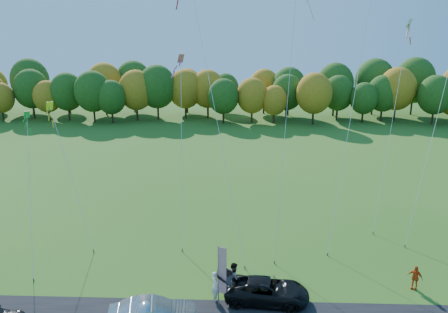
{
  "coord_description": "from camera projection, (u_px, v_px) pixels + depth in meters",
  "views": [
    {
      "loc": [
        1.13,
        -23.83,
        15.44
      ],
      "look_at": [
        0.0,
        6.0,
        7.0
      ],
      "focal_mm": 35.0,
      "sensor_mm": 36.0,
      "label": 1
    }
  ],
  "objects": [
    {
      "name": "feather_flag",
      "position": [
        221.0,
        270.0,
        25.0
      ],
      "size": [
        0.5,
        0.19,
        3.9
      ],
      "color": "#999999",
      "rests_on": "ground"
    },
    {
      "name": "kite_delta_blue",
      "position": [
        212.0,
        97.0,
        31.52
      ],
      "size": [
        6.51,
        10.88,
        23.07
      ],
      "color": "#4C3F33",
      "rests_on": "ground"
    },
    {
      "name": "kite_diamond_green",
      "position": [
        30.0,
        192.0,
        29.74
      ],
      "size": [
        2.56,
        6.42,
        10.35
      ],
      "color": "#4C3F33",
      "rests_on": "ground"
    },
    {
      "name": "kite_parafoil_rainbow",
      "position": [
        436.0,
        123.0,
        33.35
      ],
      "size": [
        6.49,
        7.07,
        17.92
      ],
      "color": "#4C3F33",
      "rests_on": "ground"
    },
    {
      "name": "ground",
      "position": [
        220.0,
        291.0,
        27.15
      ],
      "size": [
        160.0,
        160.0,
        0.0
      ],
      "primitive_type": "plane",
      "color": "#2C5B18"
    },
    {
      "name": "tree_line",
      "position": [
        234.0,
        121.0,
        80.04
      ],
      "size": [
        116.0,
        12.0,
        10.0
      ],
      "primitive_type": null,
      "color": "#1E4711",
      "rests_on": "ground"
    },
    {
      "name": "black_suv",
      "position": [
        267.0,
        291.0,
        25.94
      ],
      "size": [
        5.22,
        2.77,
        1.4
      ],
      "primitive_type": "imported",
      "rotation": [
        0.0,
        0.0,
        1.48
      ],
      "color": "black",
      "rests_on": "ground"
    },
    {
      "name": "kite_diamond_yellow",
      "position": [
        71.0,
        174.0,
        33.34
      ],
      "size": [
        5.17,
        6.1,
        10.57
      ],
      "color": "#4C3F33",
      "rests_on": "ground"
    },
    {
      "name": "person_tailgate_b",
      "position": [
        234.0,
        277.0,
        26.85
      ],
      "size": [
        0.75,
        0.95,
        1.94
      ],
      "primitive_type": "imported",
      "rotation": [
        0.0,
        0.0,
        1.59
      ],
      "color": "gray",
      "rests_on": "ground"
    },
    {
      "name": "kite_diamond_pink",
      "position": [
        181.0,
        147.0,
        34.07
      ],
      "size": [
        1.44,
        8.54,
        14.16
      ],
      "color": "#4C3F33",
      "rests_on": "ground"
    },
    {
      "name": "kite_diamond_white",
      "position": [
        392.0,
        124.0,
        35.9
      ],
      "size": [
        4.26,
        7.71,
        17.05
      ],
      "color": "#4C3F33",
      "rests_on": "ground"
    },
    {
      "name": "kite_parafoil_orange",
      "position": [
        367.0,
        21.0,
        32.62
      ],
      "size": [
        8.05,
        12.59,
        33.17
      ],
      "color": "#4C3F33",
      "rests_on": "ground"
    },
    {
      "name": "person_tailgate_a",
      "position": [
        215.0,
        286.0,
        26.05
      ],
      "size": [
        0.68,
        0.79,
        1.84
      ],
      "primitive_type": "imported",
      "rotation": [
        0.0,
        0.0,
        1.99
      ],
      "color": "white",
      "rests_on": "ground"
    },
    {
      "name": "person_east",
      "position": [
        415.0,
        277.0,
        27.16
      ],
      "size": [
        0.97,
        0.87,
        1.59
      ],
      "primitive_type": "imported",
      "rotation": [
        0.0,
        0.0,
        -0.65
      ],
      "color": "#DE4F14",
      "rests_on": "ground"
    },
    {
      "name": "kite_delta_red",
      "position": [
        288.0,
        102.0,
        31.42
      ],
      "size": [
        3.12,
        9.04,
        21.48
      ],
      "color": "#4C3F33",
      "rests_on": "ground"
    }
  ]
}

